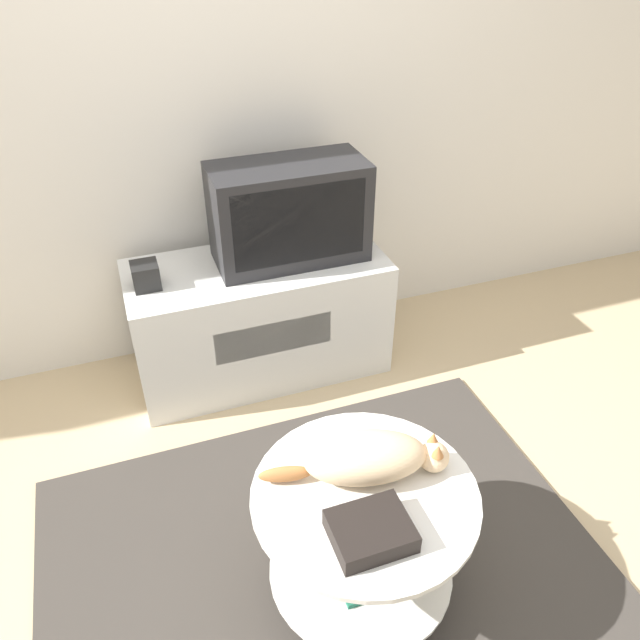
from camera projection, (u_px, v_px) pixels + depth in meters
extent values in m
plane|color=tan|center=(335.00, 593.00, 2.04)|extent=(12.00, 12.00, 0.00)
cube|color=silver|center=(202.00, 68.00, 2.49)|extent=(8.00, 0.05, 2.60)
cube|color=#3D3833|center=(335.00, 591.00, 2.04)|extent=(1.85, 1.60, 0.02)
cube|color=silver|center=(260.00, 318.00, 2.84)|extent=(1.13, 0.49, 0.56)
cube|color=silver|center=(274.00, 338.00, 2.63)|extent=(0.51, 0.01, 0.16)
cube|color=#232326|center=(289.00, 213.00, 2.62)|extent=(0.65, 0.30, 0.43)
cube|color=black|center=(300.00, 225.00, 2.50)|extent=(0.56, 0.01, 0.33)
cube|color=black|center=(146.00, 276.00, 2.50)|extent=(0.11, 0.11, 0.11)
cylinder|color=#B2B2B7|center=(359.00, 586.00, 2.03)|extent=(0.28, 0.28, 0.01)
cylinder|color=#B7B7BC|center=(362.00, 545.00, 1.91)|extent=(0.04, 0.04, 0.45)
cylinder|color=silver|center=(360.00, 567.00, 1.97)|extent=(0.58, 0.58, 0.01)
cylinder|color=silver|center=(365.00, 495.00, 1.77)|extent=(0.66, 0.66, 0.02)
cube|color=tan|center=(354.00, 543.00, 2.02)|extent=(0.22, 0.13, 0.02)
cube|color=#1E664C|center=(369.00, 578.00, 1.93)|extent=(0.19, 0.13, 0.02)
cube|color=black|center=(371.00, 531.00, 1.63)|extent=(0.21, 0.17, 0.06)
ellipsoid|color=beige|center=(365.00, 457.00, 1.78)|extent=(0.39, 0.25, 0.14)
sphere|color=beige|center=(434.00, 457.00, 1.82)|extent=(0.09, 0.09, 0.09)
cone|color=#B2703D|center=(433.00, 438.00, 1.81)|extent=(0.04, 0.04, 0.04)
cone|color=#B2703D|center=(438.00, 451.00, 1.77)|extent=(0.04, 0.04, 0.04)
ellipsoid|color=#B2703D|center=(285.00, 474.00, 1.78)|extent=(0.16, 0.07, 0.05)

